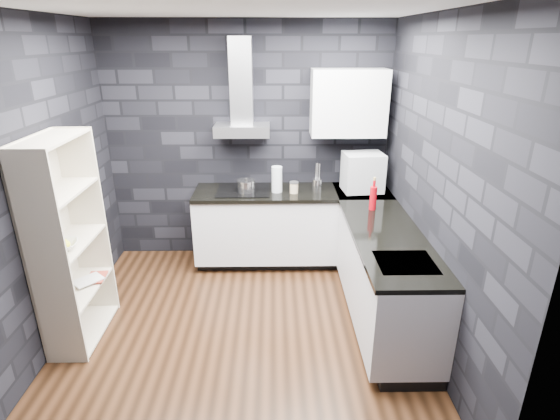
{
  "coord_description": "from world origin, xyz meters",
  "views": [
    {
      "loc": [
        0.29,
        -3.34,
        2.5
      ],
      "look_at": [
        0.35,
        0.45,
        1.0
      ],
      "focal_mm": 28.0,
      "sensor_mm": 36.0,
      "label": 1
    }
  ],
  "objects_px": {
    "pot": "(246,186)",
    "appliance_garage": "(363,172)",
    "fruit_bowl": "(62,246)",
    "red_bottle": "(373,198)",
    "utensil_crock": "(317,185)",
    "storage_jar": "(294,188)",
    "bookshelf": "(69,243)",
    "glass_vase": "(277,179)"
  },
  "relations": [
    {
      "from": "pot",
      "to": "appliance_garage",
      "type": "height_order",
      "value": "appliance_garage"
    },
    {
      "from": "appliance_garage",
      "to": "fruit_bowl",
      "type": "bearing_deg",
      "value": -158.36
    },
    {
      "from": "red_bottle",
      "to": "fruit_bowl",
      "type": "distance_m",
      "value": 2.83
    },
    {
      "from": "utensil_crock",
      "to": "pot",
      "type": "bearing_deg",
      "value": -177.05
    },
    {
      "from": "storage_jar",
      "to": "appliance_garage",
      "type": "distance_m",
      "value": 0.78
    },
    {
      "from": "utensil_crock",
      "to": "bookshelf",
      "type": "height_order",
      "value": "bookshelf"
    },
    {
      "from": "appliance_garage",
      "to": "bookshelf",
      "type": "height_order",
      "value": "bookshelf"
    },
    {
      "from": "glass_vase",
      "to": "fruit_bowl",
      "type": "bearing_deg",
      "value": -141.05
    },
    {
      "from": "utensil_crock",
      "to": "glass_vase",
      "type": "bearing_deg",
      "value": -177.01
    },
    {
      "from": "pot",
      "to": "appliance_garage",
      "type": "distance_m",
      "value": 1.29
    },
    {
      "from": "glass_vase",
      "to": "appliance_garage",
      "type": "height_order",
      "value": "appliance_garage"
    },
    {
      "from": "glass_vase",
      "to": "fruit_bowl",
      "type": "height_order",
      "value": "glass_vase"
    },
    {
      "from": "appliance_garage",
      "to": "glass_vase",
      "type": "bearing_deg",
      "value": 173.56
    },
    {
      "from": "storage_jar",
      "to": "bookshelf",
      "type": "distance_m",
      "value": 2.31
    },
    {
      "from": "glass_vase",
      "to": "fruit_bowl",
      "type": "distance_m",
      "value": 2.25
    },
    {
      "from": "fruit_bowl",
      "to": "red_bottle",
      "type": "bearing_deg",
      "value": 17.64
    },
    {
      "from": "pot",
      "to": "storage_jar",
      "type": "bearing_deg",
      "value": -2.72
    },
    {
      "from": "storage_jar",
      "to": "appliance_garage",
      "type": "xyz_separation_m",
      "value": [
        0.76,
        0.03,
        0.17
      ]
    },
    {
      "from": "pot",
      "to": "fruit_bowl",
      "type": "relative_size",
      "value": 0.81
    },
    {
      "from": "storage_jar",
      "to": "red_bottle",
      "type": "distance_m",
      "value": 0.92
    },
    {
      "from": "glass_vase",
      "to": "utensil_crock",
      "type": "height_order",
      "value": "glass_vase"
    },
    {
      "from": "glass_vase",
      "to": "appliance_garage",
      "type": "relative_size",
      "value": 0.68
    },
    {
      "from": "glass_vase",
      "to": "storage_jar",
      "type": "bearing_deg",
      "value": -12.64
    },
    {
      "from": "utensil_crock",
      "to": "red_bottle",
      "type": "bearing_deg",
      "value": -49.03
    },
    {
      "from": "storage_jar",
      "to": "bookshelf",
      "type": "relative_size",
      "value": 0.06
    },
    {
      "from": "storage_jar",
      "to": "pot",
      "type": "bearing_deg",
      "value": 177.28
    },
    {
      "from": "appliance_garage",
      "to": "pot",
      "type": "bearing_deg",
      "value": 174.46
    },
    {
      "from": "storage_jar",
      "to": "red_bottle",
      "type": "height_order",
      "value": "red_bottle"
    },
    {
      "from": "pot",
      "to": "bookshelf",
      "type": "xyz_separation_m",
      "value": [
        -1.41,
        -1.28,
        -0.07
      ]
    },
    {
      "from": "glass_vase",
      "to": "fruit_bowl",
      "type": "xyz_separation_m",
      "value": [
        -1.75,
        -1.41,
        -0.11
      ]
    },
    {
      "from": "fruit_bowl",
      "to": "storage_jar",
      "type": "bearing_deg",
      "value": 35.3
    },
    {
      "from": "bookshelf",
      "to": "pot",
      "type": "bearing_deg",
      "value": 47.25
    },
    {
      "from": "utensil_crock",
      "to": "appliance_garage",
      "type": "xyz_separation_m",
      "value": [
        0.5,
        -0.03,
        0.16
      ]
    },
    {
      "from": "storage_jar",
      "to": "fruit_bowl",
      "type": "xyz_separation_m",
      "value": [
        -1.94,
        -1.37,
        -0.02
      ]
    },
    {
      "from": "storage_jar",
      "to": "utensil_crock",
      "type": "bearing_deg",
      "value": 14.14
    },
    {
      "from": "storage_jar",
      "to": "fruit_bowl",
      "type": "bearing_deg",
      "value": -144.7
    },
    {
      "from": "pot",
      "to": "red_bottle",
      "type": "distance_m",
      "value": 1.4
    },
    {
      "from": "fruit_bowl",
      "to": "utensil_crock",
      "type": "bearing_deg",
      "value": 33.18
    },
    {
      "from": "storage_jar",
      "to": "red_bottle",
      "type": "xyz_separation_m",
      "value": [
        0.76,
        -0.51,
        0.06
      ]
    },
    {
      "from": "utensil_crock",
      "to": "bookshelf",
      "type": "xyz_separation_m",
      "value": [
        -2.2,
        -1.32,
        -0.07
      ]
    },
    {
      "from": "glass_vase",
      "to": "red_bottle",
      "type": "height_order",
      "value": "glass_vase"
    },
    {
      "from": "storage_jar",
      "to": "utensil_crock",
      "type": "distance_m",
      "value": 0.27
    }
  ]
}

